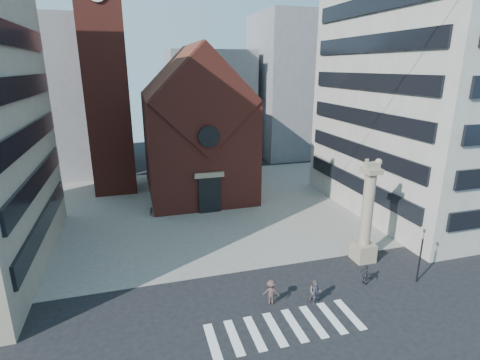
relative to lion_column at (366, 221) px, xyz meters
name	(u,v)px	position (x,y,z in m)	size (l,w,h in m)	color
ground	(260,301)	(-10.01, -3.00, -3.46)	(120.00, 120.00, 0.00)	black
piazza	(206,206)	(-10.01, 16.00, -3.43)	(46.00, 30.00, 0.05)	gray
zebra_crossing	(285,327)	(-9.46, -6.00, -3.45)	(10.20, 3.20, 0.01)	white
church	(195,129)	(-10.01, 22.04, 4.53)	(12.00, 16.65, 18.00)	maroon
campanile	(105,63)	(-20.01, 25.00, 12.28)	(5.50, 5.50, 31.20)	maroon
building_right	(445,60)	(13.99, 9.00, 12.54)	(18.00, 22.00, 32.00)	#BAB3A8
bg_block_left	(40,98)	(-30.01, 37.00, 7.54)	(16.00, 14.00, 22.00)	gray
bg_block_mid	(210,104)	(-4.01, 42.00, 5.54)	(14.00, 12.00, 18.00)	gray
bg_block_right	(301,86)	(11.99, 39.00, 8.54)	(16.00, 14.00, 24.00)	gray
lion_column	(366,221)	(0.00, 0.00, 0.00)	(1.63, 1.60, 8.68)	gray
traffic_light	(421,254)	(1.99, -4.00, -1.17)	(0.13, 0.16, 4.30)	black
pedestrian_0	(316,293)	(-6.52, -4.31, -2.66)	(0.58, 0.38, 1.59)	#2A2838
pedestrian_1	(315,292)	(-6.53, -4.19, -2.62)	(0.82, 0.64, 1.68)	#594D47
pedestrian_2	(365,275)	(-1.95, -3.22, -2.68)	(0.91, 0.38, 1.56)	#2B2932
pedestrian_3	(271,292)	(-9.44, -3.51, -2.57)	(1.15, 0.66, 1.78)	#47342F
scooter_0	(151,210)	(-16.25, 15.17, -2.99)	(0.55, 1.59, 0.84)	#232325
scooter_1	(168,208)	(-14.42, 15.17, -2.94)	(0.44, 1.54, 0.93)	#232325
scooter_2	(185,207)	(-12.59, 15.17, -2.99)	(0.55, 1.59, 0.84)	#232325
scooter_3	(201,205)	(-10.77, 15.17, -2.94)	(0.44, 1.54, 0.93)	#232325
scooter_4	(217,203)	(-8.94, 15.17, -2.99)	(0.55, 1.59, 0.84)	#232325
scooter_5	(232,202)	(-7.11, 15.17, -2.94)	(0.44, 1.54, 0.93)	#232325
scooter_6	(248,200)	(-5.29, 15.17, -2.99)	(0.55, 1.59, 0.84)	#232325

